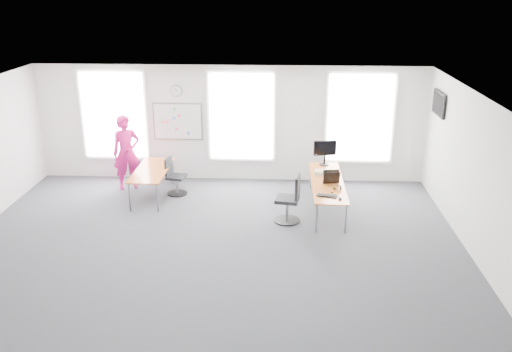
# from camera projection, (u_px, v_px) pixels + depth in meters

# --- Properties ---
(floor) EXTENTS (10.00, 10.00, 0.00)m
(floor) POSITION_uv_depth(u_px,v_px,m) (212.00, 248.00, 10.67)
(floor) COLOR #29292F
(floor) RESTS_ON ground
(ceiling) EXTENTS (10.00, 10.00, 0.00)m
(ceiling) POSITION_uv_depth(u_px,v_px,m) (207.00, 98.00, 9.65)
(ceiling) COLOR white
(ceiling) RESTS_ON ground
(wall_back) EXTENTS (10.00, 0.00, 10.00)m
(wall_back) POSITION_uv_depth(u_px,v_px,m) (230.00, 124.00, 13.91)
(wall_back) COLOR white
(wall_back) RESTS_ON ground
(wall_front) EXTENTS (10.00, 0.00, 10.00)m
(wall_front) POSITION_uv_depth(u_px,v_px,m) (166.00, 293.00, 6.40)
(wall_front) COLOR white
(wall_front) RESTS_ON ground
(wall_right) EXTENTS (0.00, 10.00, 10.00)m
(wall_right) POSITION_uv_depth(u_px,v_px,m) (481.00, 182.00, 9.92)
(wall_right) COLOR white
(wall_right) RESTS_ON ground
(window_left) EXTENTS (1.60, 0.06, 2.20)m
(window_left) POSITION_uv_depth(u_px,v_px,m) (114.00, 115.00, 13.96)
(window_left) COLOR white
(window_left) RESTS_ON wall_back
(window_mid) EXTENTS (1.60, 0.06, 2.20)m
(window_mid) POSITION_uv_depth(u_px,v_px,m) (241.00, 117.00, 13.80)
(window_mid) COLOR white
(window_mid) RESTS_ON wall_back
(window_right) EXTENTS (1.60, 0.06, 2.20)m
(window_right) POSITION_uv_depth(u_px,v_px,m) (360.00, 118.00, 13.66)
(window_right) COLOR white
(window_right) RESTS_ON wall_back
(desk_right) EXTENTS (0.73, 2.72, 0.66)m
(desk_right) POSITION_uv_depth(u_px,v_px,m) (327.00, 183.00, 12.35)
(desk_right) COLOR #D8632D
(desk_right) RESTS_ON ground
(desk_left) EXTENTS (0.77, 1.91, 0.70)m
(desk_left) POSITION_uv_depth(u_px,v_px,m) (152.00, 172.00, 13.02)
(desk_left) COLOR #D8632D
(desk_left) RESTS_ON ground
(chair_right) EXTENTS (0.57, 0.57, 1.07)m
(chair_right) POSITION_uv_depth(u_px,v_px,m) (290.00, 202.00, 11.71)
(chair_right) COLOR black
(chair_right) RESTS_ON ground
(chair_left) EXTENTS (0.50, 0.50, 0.93)m
(chair_left) POSITION_uv_depth(u_px,v_px,m) (174.00, 178.00, 13.26)
(chair_left) COLOR black
(chair_left) RESTS_ON ground
(person) EXTENTS (0.81, 0.69, 1.87)m
(person) POSITION_uv_depth(u_px,v_px,m) (127.00, 153.00, 13.48)
(person) COLOR #CC166E
(person) RESTS_ON ground
(whiteboard) EXTENTS (1.20, 0.03, 0.90)m
(whiteboard) POSITION_uv_depth(u_px,v_px,m) (178.00, 122.00, 13.93)
(whiteboard) COLOR white
(whiteboard) RESTS_ON wall_back
(wall_clock) EXTENTS (0.30, 0.04, 0.30)m
(wall_clock) POSITION_uv_depth(u_px,v_px,m) (176.00, 91.00, 13.66)
(wall_clock) COLOR gray
(wall_clock) RESTS_ON wall_back
(tv) EXTENTS (0.06, 0.90, 0.55)m
(tv) POSITION_uv_depth(u_px,v_px,m) (439.00, 104.00, 12.47)
(tv) COLOR black
(tv) RESTS_ON wall_right
(keyboard) EXTENTS (0.45, 0.28, 0.02)m
(keyboard) POSITION_uv_depth(u_px,v_px,m) (327.00, 196.00, 11.48)
(keyboard) COLOR black
(keyboard) RESTS_ON desk_right
(mouse) EXTENTS (0.11, 0.13, 0.04)m
(mouse) POSITION_uv_depth(u_px,v_px,m) (340.00, 199.00, 11.30)
(mouse) COLOR black
(mouse) RESTS_ON desk_right
(lens_cap) EXTENTS (0.07, 0.07, 0.01)m
(lens_cap) POSITION_uv_depth(u_px,v_px,m) (332.00, 193.00, 11.67)
(lens_cap) COLOR black
(lens_cap) RESTS_ON desk_right
(headphones) EXTENTS (0.17, 0.09, 0.10)m
(headphones) POSITION_uv_depth(u_px,v_px,m) (337.00, 188.00, 11.83)
(headphones) COLOR black
(headphones) RESTS_ON desk_right
(laptop_sleeve) EXTENTS (0.39, 0.27, 0.30)m
(laptop_sleeve) POSITION_uv_depth(u_px,v_px,m) (331.00, 177.00, 12.15)
(laptop_sleeve) COLOR black
(laptop_sleeve) RESTS_ON desk_right
(paper_stack) EXTENTS (0.34, 0.27, 0.11)m
(paper_stack) POSITION_uv_depth(u_px,v_px,m) (321.00, 173.00, 12.73)
(paper_stack) COLOR #F4EBBD
(paper_stack) RESTS_ON desk_right
(monitor) EXTENTS (0.56, 0.23, 0.63)m
(monitor) POSITION_uv_depth(u_px,v_px,m) (325.00, 150.00, 13.29)
(monitor) COLOR black
(monitor) RESTS_ON desk_right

